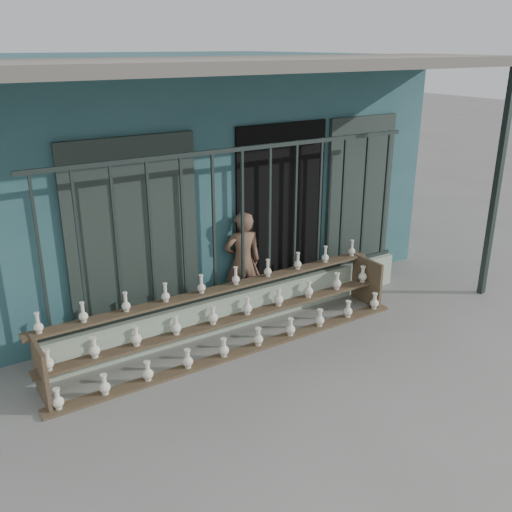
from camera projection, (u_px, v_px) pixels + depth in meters
ground at (305, 367)px, 6.29m from camera, size 60.00×60.00×0.00m
workshop_building at (147, 160)px, 9.06m from camera, size 7.40×6.60×3.21m
parapet_wall at (243, 306)px, 7.24m from camera, size 5.00×0.20×0.45m
security_fence at (243, 221)px, 6.84m from camera, size 5.00×0.04×1.80m
shelf_rack at (231, 317)px, 6.65m from camera, size 4.50×0.68×0.85m
elderly_woman at (243, 261)px, 7.46m from camera, size 0.55×0.43×1.35m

